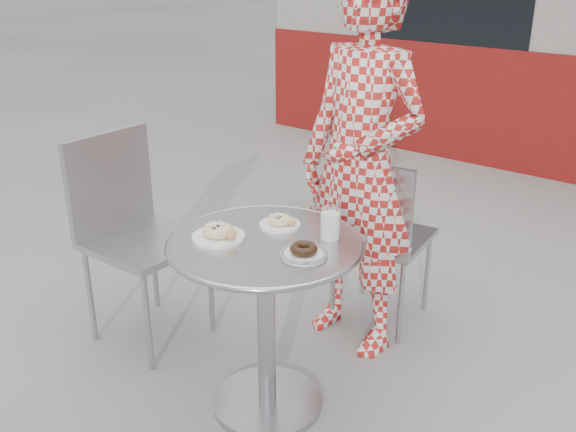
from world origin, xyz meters
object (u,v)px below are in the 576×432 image
Objects in this scene: milk_cup at (330,225)px; plate_far at (281,222)px; chair_far at (380,270)px; chair_left at (148,279)px; bistro_table at (266,284)px; seated_person at (361,167)px; plate_checker at (304,252)px; plate_near at (219,233)px.

plate_far is at bearing -173.43° from milk_cup.
chair_far is 1.13m from chair_left.
bistro_table is 0.83m from chair_left.
plate_checker is at bearing -66.25° from seated_person.
plate_far is (-0.04, 0.14, 0.20)m from bistro_table.
milk_cup is at bearing 96.61° from chair_far.
bistro_table is 4.42× the size of plate_checker.
bistro_table is 6.19× the size of milk_cup.
chair_left reaches higher than plate_far.
chair_left is 5.79× the size of plate_checker.
chair_left is 0.57× the size of seated_person.
milk_cup is (0.22, 0.02, 0.04)m from plate_far.
chair_far is 1.03m from plate_checker.
milk_cup is (0.17, 0.17, 0.24)m from bistro_table.
seated_person is at bearing -54.07° from chair_left.
plate_far is (0.74, 0.09, 0.46)m from chair_left.
plate_far is 0.22m from milk_cup.
chair_far is 4.42× the size of plate_near.
plate_checker is 1.40× the size of milk_cup.
bistro_table is at bearing -81.85° from seated_person.
chair_far is at bearing 87.37° from plate_far.
plate_near is at bearing 74.10° from chair_far.
chair_left is at bearing -134.94° from seated_person.
chair_left is at bearing -173.01° from plate_far.
milk_cup is (0.19, -0.49, -0.06)m from seated_person.
plate_near is at bearing -113.65° from plate_far.
plate_checker reaches higher than bistro_table.
chair_far is 0.90m from milk_cup.
chair_left is at bearing 167.34° from plate_near.
milk_cup reaches higher than plate_near.
plate_near reaches higher than bistro_table.
plate_checker is at bearing 94.70° from chair_far.
plate_far is (-0.03, -0.51, -0.10)m from seated_person.
plate_checker is at bearing -33.40° from plate_far.
milk_cup is at bearing 94.71° from plate_checker.
plate_far is at bearing -85.16° from chair_left.
plate_near is 1.17× the size of plate_checker.
plate_near is (-0.15, -0.09, 0.20)m from bistro_table.
seated_person reaches higher than bistro_table.
chair_far reaches higher than plate_near.
chair_left is (-0.77, -0.82, 0.03)m from chair_far.
plate_far is at bearing -86.44° from seated_person.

